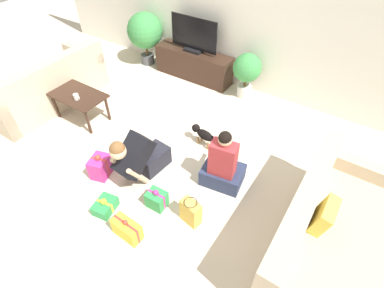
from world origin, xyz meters
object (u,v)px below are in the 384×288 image
(tv, at_px, (194,37))
(potted_plant_back_left, at_px, (145,32))
(person_sitting, at_px, (223,166))
(mug, at_px, (76,97))
(coffee_table, at_px, (78,97))
(gift_box_d, at_px, (105,206))
(gift_bag_a, at_px, (191,212))
(gift_box_c, at_px, (157,199))
(person_kneeling, at_px, (140,157))
(sofa_left, at_px, (46,87))
(dog, at_px, (203,134))
(gift_box_a, at_px, (127,229))
(tv_console, at_px, (194,65))
(gift_box_b, at_px, (100,167))
(potted_plant_back_right, at_px, (247,70))
(sofa_right, at_px, (326,237))

(tv, xyz_separation_m, potted_plant_back_left, (-1.11, -0.05, -0.15))
(person_sitting, relative_size, mug, 7.46)
(coffee_table, xyz_separation_m, gift_box_d, (1.60, -1.10, -0.33))
(coffee_table, height_order, mug, mug)
(gift_box_d, relative_size, gift_bag_a, 0.88)
(gift_box_c, bearing_deg, tv, 114.69)
(person_kneeling, relative_size, mug, 7.00)
(sofa_left, distance_m, gift_box_c, 3.01)
(tv, distance_m, gift_bag_a, 3.32)
(dog, relative_size, gift_box_a, 1.32)
(gift_box_d, height_order, gift_bag_a, gift_bag_a)
(person_kneeling, distance_m, gift_box_c, 0.59)
(gift_box_a, bearing_deg, sofa_left, 157.43)
(tv, bearing_deg, gift_box_a, -69.04)
(potted_plant_back_left, relative_size, person_sitting, 1.16)
(dog, bearing_deg, tv_console, -134.45)
(tv, distance_m, gift_box_a, 3.60)
(gift_box_d, relative_size, mug, 2.63)
(dog, bearing_deg, mug, -62.22)
(coffee_table, bearing_deg, gift_bag_a, -14.55)
(dog, xyz_separation_m, gift_bag_a, (0.59, -1.21, -0.02))
(gift_box_c, bearing_deg, mug, 162.91)
(gift_bag_a, xyz_separation_m, mug, (-2.45, 0.57, 0.34))
(tv_console, distance_m, gift_box_b, 2.83)
(gift_box_b, xyz_separation_m, mug, (-1.04, 0.62, 0.36))
(potted_plant_back_right, bearing_deg, dog, -88.24)
(coffee_table, xyz_separation_m, dog, (1.96, 0.55, -0.22))
(potted_plant_back_right, relative_size, person_kneeling, 0.96)
(person_kneeling, xyz_separation_m, dog, (0.34, 0.99, -0.17))
(tv_console, relative_size, gift_box_d, 4.83)
(person_kneeling, distance_m, dog, 1.06)
(sofa_left, distance_m, sofa_right, 4.76)
(gift_box_b, height_order, mug, mug)
(person_kneeling, distance_m, gift_box_a, 0.92)
(tv_console, bearing_deg, person_sitting, -49.04)
(person_kneeling, xyz_separation_m, gift_box_c, (0.47, -0.27, -0.24))
(potted_plant_back_right, xyz_separation_m, gift_box_c, (0.17, -2.74, -0.40))
(person_sitting, distance_m, mug, 2.48)
(tv_console, bearing_deg, potted_plant_back_left, -177.43)
(gift_box_c, relative_size, gift_bag_a, 0.78)
(coffee_table, height_order, gift_box_d, coffee_table)
(person_kneeling, height_order, person_sitting, person_sitting)
(person_kneeling, bearing_deg, coffee_table, 170.02)
(sofa_right, distance_m, gift_bag_a, 1.45)
(dog, relative_size, mug, 3.83)
(gift_box_a, height_order, gift_box_c, gift_box_a)
(sofa_right, distance_m, gift_box_c, 1.91)
(tv_console, relative_size, person_sitting, 1.71)
(person_kneeling, bearing_deg, tv_console, 113.03)
(gift_bag_a, bearing_deg, sofa_left, 169.01)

